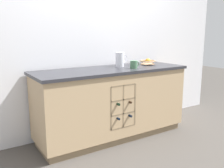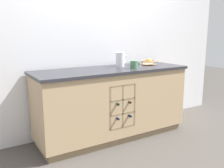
# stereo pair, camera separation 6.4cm
# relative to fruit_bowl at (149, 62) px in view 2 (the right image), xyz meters

# --- Properties ---
(ground_plane) EXTENTS (14.00, 14.00, 0.00)m
(ground_plane) POSITION_rel_fruit_bowl_xyz_m (-0.63, -0.06, -0.94)
(ground_plane) COLOR #4C4742
(back_wall) EXTENTS (4.40, 0.06, 2.55)m
(back_wall) POSITION_rel_fruit_bowl_xyz_m (-0.63, 0.32, 0.34)
(back_wall) COLOR white
(back_wall) RESTS_ON ground_plane
(kitchen_island) EXTENTS (1.97, 0.68, 0.90)m
(kitchen_island) POSITION_rel_fruit_bowl_xyz_m (-0.63, -0.06, -0.48)
(kitchen_island) COLOR #8B7354
(kitchen_island) RESTS_ON ground_plane
(fruit_bowl) EXTENTS (0.22, 0.22, 0.09)m
(fruit_bowl) POSITION_rel_fruit_bowl_xyz_m (0.00, 0.00, 0.00)
(fruit_bowl) COLOR tan
(fruit_bowl) RESTS_ON kitchen_island
(white_pitcher) EXTENTS (0.18, 0.12, 0.19)m
(white_pitcher) POSITION_rel_fruit_bowl_xyz_m (-0.45, 0.03, 0.06)
(white_pitcher) COLOR white
(white_pitcher) RESTS_ON kitchen_island
(ceramic_mug) EXTENTS (0.13, 0.09, 0.10)m
(ceramic_mug) POSITION_rel_fruit_bowl_xyz_m (-0.39, -0.19, 0.01)
(ceramic_mug) COLOR #4C7A56
(ceramic_mug) RESTS_ON kitchen_island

